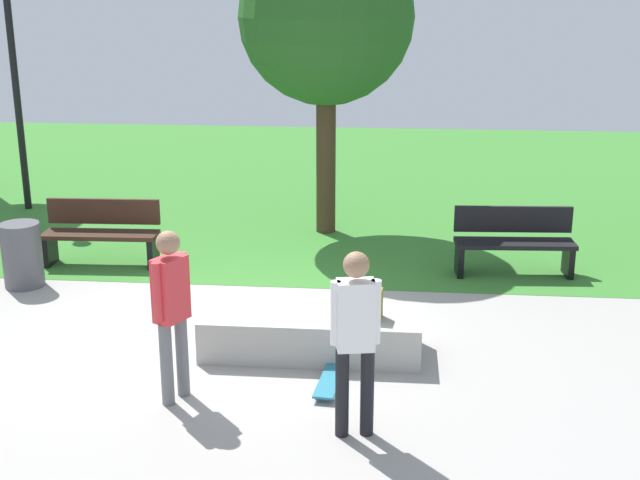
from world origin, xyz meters
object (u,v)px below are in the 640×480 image
Objects in this scene: skateboard_by_ledge at (330,380)px; lamp_post at (13,59)px; backpack_on_ledge at (369,304)px; skater_performing_trick at (171,303)px; skater_watching at (355,331)px; park_bench_by_oak at (102,231)px; tree_tall_oak at (326,18)px; trash_bin at (22,255)px; concrete_ledge at (311,333)px; park_bench_near_path at (514,240)px.

lamp_post is at bearing 132.85° from skateboard_by_ledge.
skater_performing_trick is (-1.79, -1.10, 0.37)m from backpack_on_ledge.
skater_watching reaches higher than park_bench_by_oak.
tree_tall_oak is 5.53m from trash_bin.
concrete_ledge is 8.23m from lamp_post.
trash_bin reaches higher than backpack_on_ledge.
tree_tall_oak is at bearing 97.19° from skater_watching.
skater_watching is 1.05× the size of park_bench_by_oak.
backpack_on_ledge is 4.75m from park_bench_by_oak.
skater_performing_trick reaches higher than park_bench_near_path.
skater_watching is 5.82m from park_bench_by_oak.
skateboard_by_ledge is 8.98m from lamp_post.
tree_tall_oak reaches higher than concrete_ledge.
tree_tall_oak is at bearing 106.68° from backpack_on_ledge.
park_bench_by_oak is 1.90× the size of trash_bin.
park_bench_by_oak reaches higher than skateboard_by_ledge.
concrete_ledge reaches higher than skateboard_by_ledge.
park_bench_by_oak reaches higher than backpack_on_ledge.
concrete_ledge is 2.73× the size of trash_bin.
trash_bin is (-2.79, 2.91, -0.55)m from skater_performing_trick.
lamp_post reaches higher than skater_watching.
concrete_ledge is 1.91m from skater_watching.
skateboard_by_ledge is 0.51× the size of park_bench_by_oak.
backpack_on_ledge is 3.45m from park_bench_near_path.
skateboard_by_ledge is 6.32m from tree_tall_oak.
skater_performing_trick is at bearing -99.20° from tree_tall_oak.
lamp_post is at bearing 135.17° from concrete_ledge.
trash_bin is at bearing 156.26° from concrete_ledge.
tree_tall_oak is 1.09× the size of lamp_post.
park_bench_by_oak is at bearing 53.47° from trash_bin.
park_bench_by_oak is at bearing 139.91° from concrete_ledge.
trash_bin is at bearing -126.53° from park_bench_by_oak.
park_bench_near_path reaches higher than concrete_ledge.
park_bench_near_path is (2.48, 2.84, 0.25)m from concrete_ledge.
skater_watching is 6.76m from tree_tall_oak.
tree_tall_oak reaches higher than skateboard_by_ledge.
park_bench_near_path is 0.38× the size of lamp_post.
park_bench_by_oak is (-3.79, 4.39, -0.51)m from skater_watching.
skater_watching is 0.36× the size of tree_tall_oak.
lamp_post reaches higher than park_bench_near_path.
skateboard_by_ledge is at bearing -44.83° from park_bench_by_oak.
skater_performing_trick is at bearing -141.97° from backpack_on_ledge.
backpack_on_ledge is at bearing -5.45° from concrete_ledge.
skater_performing_trick reaches higher than skateboard_by_ledge.
tree_tall_oak reaches higher than park_bench_by_oak.
park_bench_near_path is at bearing 47.57° from skater_performing_trick.
skater_performing_trick reaches higher than trash_bin.
lamp_post is at bearing 161.38° from park_bench_near_path.
skater_performing_trick is 6.32m from tree_tall_oak.
park_bench_near_path reaches higher than skateboard_by_ledge.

